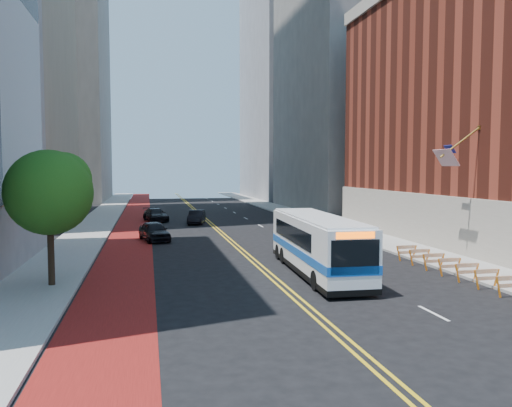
{
  "coord_description": "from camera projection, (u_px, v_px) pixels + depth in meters",
  "views": [
    {
      "loc": [
        -6.56,
        -20.04,
        5.91
      ],
      "look_at": [
        -0.47,
        8.0,
        3.91
      ],
      "focal_mm": 35.0,
      "sensor_mm": 36.0,
      "label": 1
    }
  ],
  "objects": [
    {
      "name": "ground",
      "position": [
        306.0,
        307.0,
        21.34
      ],
      "size": [
        160.0,
        160.0,
        0.0
      ],
      "primitive_type": "plane",
      "color": "black",
      "rests_on": "ground"
    },
    {
      "name": "sidewalk_left",
      "position": [
        91.0,
        229.0,
        48.04
      ],
      "size": [
        4.0,
        140.0,
        0.15
      ],
      "primitive_type": "cube",
      "color": "gray",
      "rests_on": "ground"
    },
    {
      "name": "sidewalk_right",
      "position": [
        326.0,
        224.0,
        53.12
      ],
      "size": [
        4.0,
        140.0,
        0.15
      ],
      "primitive_type": "cube",
      "color": "gray",
      "rests_on": "ground"
    },
    {
      "name": "bus_lane_paint",
      "position": [
        132.0,
        229.0,
        48.87
      ],
      "size": [
        3.6,
        140.0,
        0.01
      ],
      "primitive_type": "cube",
      "color": "#63110E",
      "rests_on": "ground"
    },
    {
      "name": "center_line_inner",
      "position": [
        213.0,
        227.0,
        50.55
      ],
      "size": [
        0.14,
        140.0,
        0.01
      ],
      "primitive_type": "cube",
      "color": "gold",
      "rests_on": "ground"
    },
    {
      "name": "center_line_outer",
      "position": [
        216.0,
        227.0,
        50.62
      ],
      "size": [
        0.14,
        140.0,
        0.01
      ],
      "primitive_type": "cube",
      "color": "gold",
      "rests_on": "ground"
    },
    {
      "name": "lane_dashes",
      "position": [
        246.0,
        218.0,
        59.4
      ],
      "size": [
        0.14,
        98.2,
        0.01
      ],
      "color": "silver",
      "rests_on": "ground"
    },
    {
      "name": "midrise_right_near",
      "position": [
        356.0,
        71.0,
        71.6
      ],
      "size": [
        18.0,
        26.0,
        40.0
      ],
      "primitive_type": "cube",
      "color": "slate",
      "rests_on": "ground"
    },
    {
      "name": "midrise_right_far",
      "position": [
        301.0,
        62.0,
        100.54
      ],
      "size": [
        20.0,
        28.0,
        55.0
      ],
      "primitive_type": "cube",
      "color": "gray",
      "rests_on": "ground"
    },
    {
      "name": "midrise_left_far",
      "position": [
        47.0,
        21.0,
        90.03
      ],
      "size": [
        20.0,
        26.0,
        65.0
      ],
      "primitive_type": "cube",
      "color": "slate",
      "rests_on": "ground"
    },
    {
      "name": "construction_barriers",
      "position": [
        458.0,
        267.0,
        26.66
      ],
      "size": [
        1.42,
        10.91,
        1.0
      ],
      "color": "orange",
      "rests_on": "ground"
    },
    {
      "name": "street_tree",
      "position": [
        51.0,
        189.0,
        24.51
      ],
      "size": [
        4.2,
        4.2,
        6.7
      ],
      "color": "black",
      "rests_on": "sidewalk_left"
    },
    {
      "name": "transit_bus",
      "position": [
        316.0,
        243.0,
        28.14
      ],
      "size": [
        3.15,
        11.99,
        3.27
      ],
      "rotation": [
        0.0,
        0.0,
        -0.05
      ],
      "color": "silver",
      "rests_on": "ground"
    },
    {
      "name": "car_a",
      "position": [
        154.0,
        231.0,
        40.88
      ],
      "size": [
        2.87,
        4.97,
        1.59
      ],
      "primitive_type": "imported",
      "rotation": [
        0.0,
        0.0,
        0.22
      ],
      "color": "black",
      "rests_on": "ground"
    },
    {
      "name": "car_b",
      "position": [
        197.0,
        217.0,
        53.44
      ],
      "size": [
        2.42,
        4.65,
        1.46
      ],
      "primitive_type": "imported",
      "rotation": [
        0.0,
        0.0,
        -0.21
      ],
      "color": "black",
      "rests_on": "ground"
    },
    {
      "name": "car_c",
      "position": [
        156.0,
        215.0,
        55.99
      ],
      "size": [
        3.17,
        5.34,
        1.45
      ],
      "primitive_type": "imported",
      "rotation": [
        0.0,
        0.0,
        0.24
      ],
      "color": "black",
      "rests_on": "ground"
    }
  ]
}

